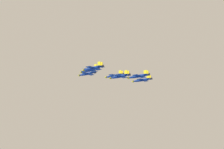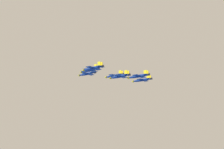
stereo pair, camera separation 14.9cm
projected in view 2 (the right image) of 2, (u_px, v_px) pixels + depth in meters
jet_lead at (87, 74)px, 244.88m from camera, size 18.73×11.66×3.94m
jet_left_wingman at (90, 70)px, 224.46m from camera, size 18.97×11.83×3.99m
jet_right_wingman at (114, 76)px, 244.63m from camera, size 18.77×11.68×3.95m
jet_left_outer at (93, 68)px, 203.68m from camera, size 18.54×11.57×3.90m
jet_right_outer at (142, 80)px, 243.94m from camera, size 18.65×11.59×3.92m
jet_slot_rear at (119, 76)px, 223.53m from camera, size 19.24×12.06×4.06m
jet_trailing at (138, 76)px, 213.11m from camera, size 18.48×11.49×3.89m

